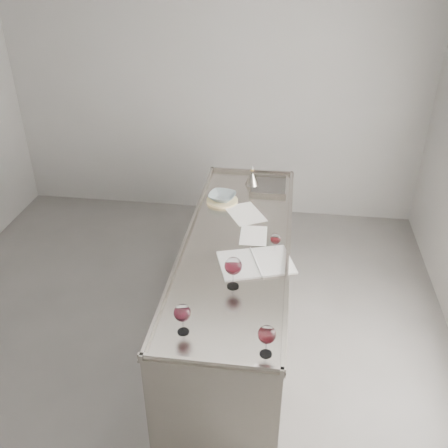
# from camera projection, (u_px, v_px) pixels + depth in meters

# --- Properties ---
(room_shell) EXTENTS (4.54, 5.04, 2.84)m
(room_shell) POSITION_uv_depth(u_px,v_px,m) (154.00, 200.00, 3.14)
(room_shell) COLOR #54524F
(room_shell) RESTS_ON ground
(counter) EXTENTS (0.77, 2.42, 0.97)m
(counter) POSITION_uv_depth(u_px,v_px,m) (236.00, 293.00, 3.81)
(counter) COLOR gray
(counter) RESTS_ON ground
(wine_glass_left) EXTENTS (0.10, 0.10, 0.19)m
(wine_glass_left) POSITION_uv_depth(u_px,v_px,m) (182.00, 314.00, 2.70)
(wine_glass_left) COLOR white
(wine_glass_left) RESTS_ON counter
(wine_glass_middle) EXTENTS (0.11, 0.11, 0.21)m
(wine_glass_middle) POSITION_uv_depth(u_px,v_px,m) (233.00, 267.00, 3.05)
(wine_glass_middle) COLOR white
(wine_glass_middle) RESTS_ON counter
(wine_glass_right) EXTENTS (0.10, 0.10, 0.19)m
(wine_glass_right) POSITION_uv_depth(u_px,v_px,m) (267.00, 335.00, 2.56)
(wine_glass_right) COLOR white
(wine_glass_right) RESTS_ON counter
(wine_glass_small) EXTENTS (0.07, 0.07, 0.15)m
(wine_glass_small) POSITION_uv_depth(u_px,v_px,m) (275.00, 240.00, 3.40)
(wine_glass_small) COLOR white
(wine_glass_small) RESTS_ON counter
(notebook) EXTENTS (0.56, 0.47, 0.02)m
(notebook) POSITION_uv_depth(u_px,v_px,m) (256.00, 262.00, 3.34)
(notebook) COLOR silver
(notebook) RESTS_ON counter
(loose_paper_top) EXTENTS (0.37, 0.41, 0.00)m
(loose_paper_top) POSITION_uv_depth(u_px,v_px,m) (245.00, 214.00, 3.92)
(loose_paper_top) COLOR white
(loose_paper_top) RESTS_ON counter
(loose_paper_under) EXTENTS (0.20, 0.28, 0.00)m
(loose_paper_under) POSITION_uv_depth(u_px,v_px,m) (254.00, 235.00, 3.64)
(loose_paper_under) COLOR white
(loose_paper_under) RESTS_ON counter
(trivet) EXTENTS (0.31, 0.31, 0.02)m
(trivet) POSITION_uv_depth(u_px,v_px,m) (222.00, 201.00, 4.10)
(trivet) COLOR beige
(trivet) RESTS_ON counter
(ceramic_bowl) EXTENTS (0.25, 0.25, 0.05)m
(ceramic_bowl) POSITION_uv_depth(u_px,v_px,m) (222.00, 197.00, 4.08)
(ceramic_bowl) COLOR gray
(ceramic_bowl) RESTS_ON trivet
(wine_funnel) EXTENTS (0.12, 0.12, 0.18)m
(wine_funnel) POSITION_uv_depth(u_px,v_px,m) (252.00, 179.00, 4.35)
(wine_funnel) COLOR gray
(wine_funnel) RESTS_ON counter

